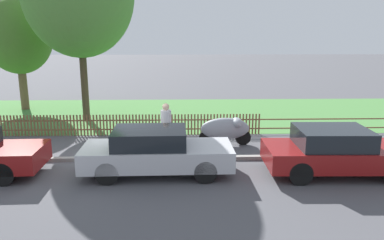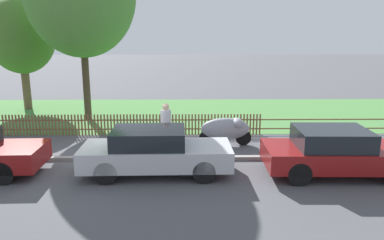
% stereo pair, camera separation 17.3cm
% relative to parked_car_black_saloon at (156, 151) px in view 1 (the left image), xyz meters
% --- Properties ---
extents(ground_plane, '(120.00, 120.00, 0.00)m').
position_rel_parked_car_black_saloon_xyz_m(ground_plane, '(-1.26, 1.10, -0.70)').
color(ground_plane, '#4C4C51').
extents(kerb_stone, '(36.33, 0.20, 0.12)m').
position_rel_parked_car_black_saloon_xyz_m(kerb_stone, '(-1.26, 1.20, -0.64)').
color(kerb_stone, gray).
rests_on(kerb_stone, ground).
extents(grass_strip, '(36.33, 8.15, 0.01)m').
position_rel_parked_car_black_saloon_xyz_m(grass_strip, '(-1.26, 8.36, -0.69)').
color(grass_strip, '#477F3D').
rests_on(grass_strip, ground).
extents(park_fence, '(36.33, 0.05, 0.85)m').
position_rel_parked_car_black_saloon_xyz_m(park_fence, '(-1.26, 4.30, -0.27)').
color(park_fence, brown).
rests_on(park_fence, ground).
extents(parked_car_black_saloon, '(4.35, 1.75, 1.36)m').
position_rel_parked_car_black_saloon_xyz_m(parked_car_black_saloon, '(0.00, 0.00, 0.00)').
color(parked_car_black_saloon, '#BCBCC1').
rests_on(parked_car_black_saloon, ground).
extents(parked_car_navy_estate, '(4.23, 1.89, 1.38)m').
position_rel_parked_car_black_saloon_xyz_m(parked_car_navy_estate, '(5.24, -0.16, 0.01)').
color(parked_car_navy_estate, maroon).
rests_on(parked_car_navy_estate, ground).
extents(covered_motorcycle, '(1.92, 0.70, 1.03)m').
position_rel_parked_car_black_saloon_xyz_m(covered_motorcycle, '(2.40, 2.81, -0.07)').
color(covered_motorcycle, black).
rests_on(covered_motorcycle, ground).
extents(tree_nearest_kerb, '(3.44, 3.44, 5.87)m').
position_rel_parked_car_black_saloon_xyz_m(tree_nearest_kerb, '(-7.69, 9.75, 3.17)').
color(tree_nearest_kerb, brown).
rests_on(tree_nearest_kerb, ground).
extents(pedestrian_near_fence, '(0.46, 0.46, 1.76)m').
position_rel_parked_car_black_saloon_xyz_m(pedestrian_near_fence, '(0.24, 1.83, 0.30)').
color(pedestrian_near_fence, '#2D3351').
rests_on(pedestrian_near_fence, ground).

